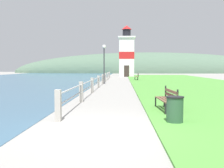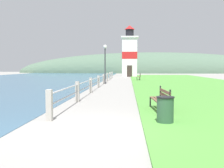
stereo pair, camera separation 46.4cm
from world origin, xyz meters
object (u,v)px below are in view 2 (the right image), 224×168
at_px(park_bench_near, 161,98).
at_px(park_bench_midway, 139,76).
at_px(trash_bin, 165,110).
at_px(lamp_post, 105,57).
at_px(lighthouse, 130,54).

distance_m(park_bench_near, park_bench_midway, 22.82).
distance_m(trash_bin, lamp_post, 18.21).
bearing_deg(trash_bin, park_bench_midway, 89.35).
relative_size(lighthouse, lamp_post, 2.30).
bearing_deg(trash_bin, lamp_post, 101.08).
relative_size(park_bench_near, park_bench_midway, 1.09).
xyz_separation_m(park_bench_midway, lamp_post, (-3.75, -7.22, 2.20)).
bearing_deg(park_bench_near, lamp_post, -80.78).
bearing_deg(park_bench_near, trash_bin, 82.20).
relative_size(park_bench_midway, lamp_post, 0.43).
bearing_deg(lamp_post, park_bench_midway, 62.53).
xyz_separation_m(park_bench_near, park_bench_midway, (0.13, 22.82, -0.00)).
height_order(park_bench_midway, trash_bin, park_bench_midway).
distance_m(lighthouse, trash_bin, 37.60).
xyz_separation_m(trash_bin, lamp_post, (-3.47, 17.72, 2.31)).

